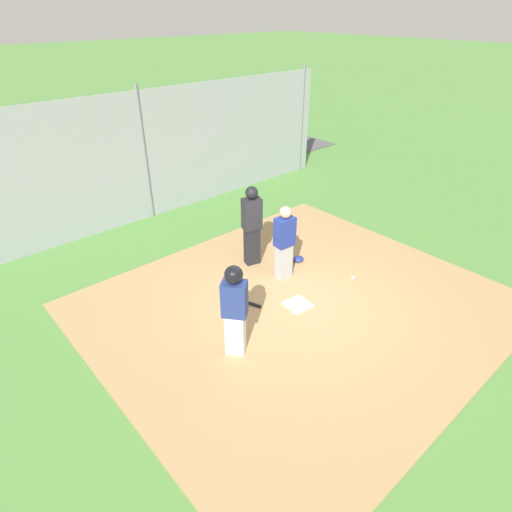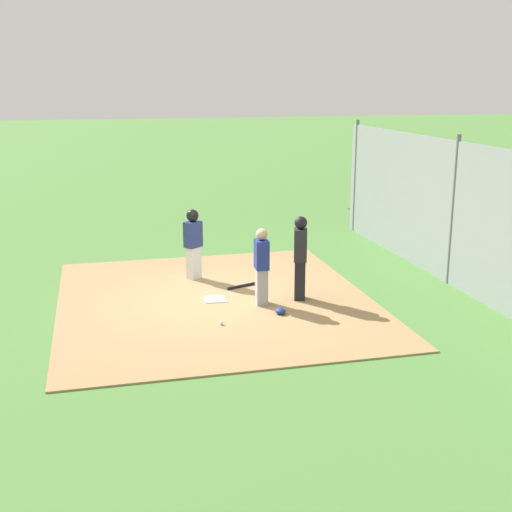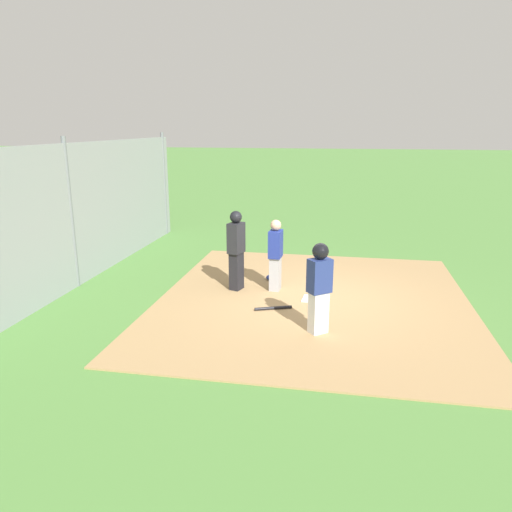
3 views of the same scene
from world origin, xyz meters
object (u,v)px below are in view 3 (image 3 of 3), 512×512
runner (319,283)px  baseball_bat (273,308)px  home_plate (313,299)px  catcher (275,254)px  parked_car_red (11,226)px  catcher_mask (270,277)px  umpire (236,249)px  baseball (324,277)px

runner → baseball_bat: 1.60m
home_plate → baseball_bat: 1.03m
catcher → runner: (2.14, 1.07, 0.10)m
catcher → parked_car_red: catcher is taller
home_plate → parked_car_red: 9.89m
baseball_bat → parked_car_red: bearing=134.8°
catcher_mask → umpire: bearing=-38.9°
baseball_bat → runner: bearing=-66.2°
baseball_bat → catcher: bearing=75.4°
runner → baseball_bat: (-0.94, -0.93, -0.89)m
catcher_mask → parked_car_red: (-1.99, -8.27, 0.52)m
runner → parked_car_red: bearing=24.9°
baseball → parked_car_red: (-1.67, -9.51, 0.55)m
runner → catcher_mask: bearing=-13.9°
catcher_mask → parked_car_red: 8.52m
catcher → baseball_bat: catcher is taller
catcher_mask → parked_car_red: size_ratio=0.06×
runner → baseball_bat: size_ratio=2.16×
umpire → parked_car_red: (-2.78, -7.63, -0.35)m
catcher → baseball_bat: bearing=-79.8°
catcher_mask → baseball_bat: bearing=10.5°
home_plate → baseball: baseball is taller
baseball → parked_car_red: bearing=-99.9°
catcher → parked_car_red: 8.90m
home_plate → catcher: 1.28m
runner → umpire: bearing=5.2°
catcher_mask → baseball: 1.28m
umpire → runner: size_ratio=1.09×
home_plate → parked_car_red: bearing=-108.6°
baseball_bat → catcher_mask: (-1.88, -0.35, 0.03)m
home_plate → parked_car_red: size_ratio=0.10×
baseball → catcher: bearing=-45.7°
umpire → catcher_mask: umpire is taller
home_plate → catcher_mask: bearing=-136.9°
baseball → umpire: bearing=-59.3°
home_plate → baseball: bearing=174.1°
home_plate → baseball: (-1.48, 0.15, 0.03)m
home_plate → catcher: bearing=-118.7°
baseball_bat → parked_car_red: size_ratio=0.18×
catcher_mask → home_plate: bearing=43.1°
catcher → parked_car_red: (-2.67, -8.48, -0.23)m
home_plate → baseball_bat: bearing=-45.8°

